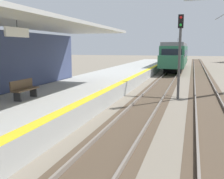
# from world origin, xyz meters

# --- Properties ---
(station_platform) EXTENTS (5.00, 80.00, 0.91)m
(station_platform) POSITION_xyz_m (-2.50, 16.00, 0.45)
(station_platform) COLOR #A8A8A3
(station_platform) RESTS_ON ground
(track_pair_nearest_platform) EXTENTS (2.34, 120.00, 0.16)m
(track_pair_nearest_platform) POSITION_xyz_m (1.90, 20.00, 0.05)
(track_pair_nearest_platform) COLOR #4C3D2D
(track_pair_nearest_platform) RESTS_ON ground
(track_pair_middle) EXTENTS (2.34, 120.00, 0.16)m
(track_pair_middle) POSITION_xyz_m (5.30, 20.00, 0.05)
(track_pair_middle) COLOR #4C3D2D
(track_pair_middle) RESTS_ON ground
(approaching_train) EXTENTS (2.93, 19.60, 4.76)m
(approaching_train) POSITION_xyz_m (1.90, 43.24, 2.18)
(approaching_train) COLOR #286647
(approaching_train) RESTS_ON ground
(rail_signal_post) EXTENTS (0.32, 0.34, 5.20)m
(rail_signal_post) POSITION_xyz_m (3.51, 20.01, 3.19)
(rail_signal_post) COLOR #4C4C4C
(rail_signal_post) RESTS_ON ground
(platform_bench) EXTENTS (0.45, 1.60, 0.88)m
(platform_bench) POSITION_xyz_m (-3.03, 13.42, 1.37)
(platform_bench) COLOR brown
(platform_bench) RESTS_ON station_platform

